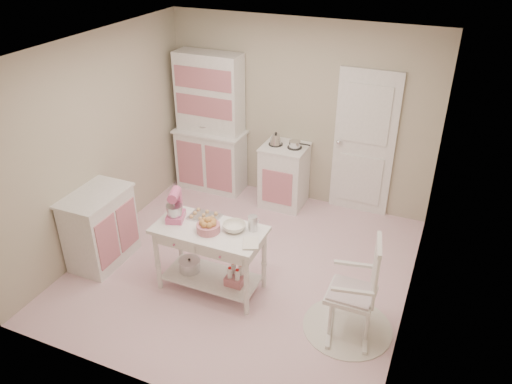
{
  "coord_description": "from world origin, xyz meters",
  "views": [
    {
      "loc": [
        2.04,
        -4.37,
        3.75
      ],
      "look_at": [
        0.16,
        0.02,
        1.06
      ],
      "focal_mm": 35.0,
      "sensor_mm": 36.0,
      "label": 1
    }
  ],
  "objects_px": {
    "stand_mixer": "(175,206)",
    "rocking_chair": "(352,286)",
    "work_table": "(211,259)",
    "hutch": "(210,124)",
    "stove": "(284,175)",
    "bread_basket": "(208,228)",
    "base_cabinet": "(100,228)"
  },
  "relations": [
    {
      "from": "rocking_chair",
      "to": "hutch",
      "type": "bearing_deg",
      "value": 129.75
    },
    {
      "from": "hutch",
      "to": "bread_basket",
      "type": "xyz_separation_m",
      "value": [
        1.13,
        -2.19,
        -0.19
      ]
    },
    {
      "from": "hutch",
      "to": "stove",
      "type": "bearing_deg",
      "value": -2.39
    },
    {
      "from": "stove",
      "to": "rocking_chair",
      "type": "distance_m",
      "value": 2.59
    },
    {
      "from": "bread_basket",
      "to": "base_cabinet",
      "type": "bearing_deg",
      "value": 179.99
    },
    {
      "from": "base_cabinet",
      "to": "work_table",
      "type": "xyz_separation_m",
      "value": [
        1.46,
        0.05,
        -0.06
      ]
    },
    {
      "from": "hutch",
      "to": "rocking_chair",
      "type": "xyz_separation_m",
      "value": [
        2.69,
        -2.16,
        -0.49
      ]
    },
    {
      "from": "rocking_chair",
      "to": "stand_mixer",
      "type": "xyz_separation_m",
      "value": [
        -2.0,
        0.04,
        0.42
      ]
    },
    {
      "from": "work_table",
      "to": "stand_mixer",
      "type": "xyz_separation_m",
      "value": [
        -0.42,
        0.02,
        0.57
      ]
    },
    {
      "from": "rocking_chair",
      "to": "bread_basket",
      "type": "height_order",
      "value": "rocking_chair"
    },
    {
      "from": "base_cabinet",
      "to": "rocking_chair",
      "type": "distance_m",
      "value": 3.04
    },
    {
      "from": "base_cabinet",
      "to": "bread_basket",
      "type": "bearing_deg",
      "value": -0.01
    },
    {
      "from": "base_cabinet",
      "to": "bread_basket",
      "type": "distance_m",
      "value": 1.53
    },
    {
      "from": "stove",
      "to": "work_table",
      "type": "relative_size",
      "value": 0.77
    },
    {
      "from": "stove",
      "to": "base_cabinet",
      "type": "relative_size",
      "value": 1.0
    },
    {
      "from": "bread_basket",
      "to": "stove",
      "type": "bearing_deg",
      "value": 88.19
    },
    {
      "from": "hutch",
      "to": "work_table",
      "type": "distance_m",
      "value": 2.5
    },
    {
      "from": "hutch",
      "to": "base_cabinet",
      "type": "xyz_separation_m",
      "value": [
        -0.35,
        -2.19,
        -0.58
      ]
    },
    {
      "from": "hutch",
      "to": "work_table",
      "type": "height_order",
      "value": "hutch"
    },
    {
      "from": "rocking_chair",
      "to": "bread_basket",
      "type": "xyz_separation_m",
      "value": [
        -1.56,
        -0.03,
        0.3
      ]
    },
    {
      "from": "base_cabinet",
      "to": "rocking_chair",
      "type": "bearing_deg",
      "value": 0.53
    },
    {
      "from": "stand_mixer",
      "to": "rocking_chair",
      "type": "bearing_deg",
      "value": -19.37
    },
    {
      "from": "work_table",
      "to": "hutch",
      "type": "bearing_deg",
      "value": 117.45
    },
    {
      "from": "hutch",
      "to": "work_table",
      "type": "bearing_deg",
      "value": -62.55
    },
    {
      "from": "stove",
      "to": "stand_mixer",
      "type": "bearing_deg",
      "value": -103.77
    },
    {
      "from": "stove",
      "to": "rocking_chair",
      "type": "relative_size",
      "value": 0.84
    },
    {
      "from": "rocking_chair",
      "to": "work_table",
      "type": "bearing_deg",
      "value": 167.75
    },
    {
      "from": "hutch",
      "to": "stand_mixer",
      "type": "distance_m",
      "value": 2.23
    },
    {
      "from": "stove",
      "to": "rocking_chair",
      "type": "height_order",
      "value": "rocking_chair"
    },
    {
      "from": "hutch",
      "to": "rocking_chair",
      "type": "distance_m",
      "value": 3.49
    },
    {
      "from": "base_cabinet",
      "to": "rocking_chair",
      "type": "relative_size",
      "value": 0.84
    },
    {
      "from": "base_cabinet",
      "to": "bread_basket",
      "type": "height_order",
      "value": "base_cabinet"
    }
  ]
}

